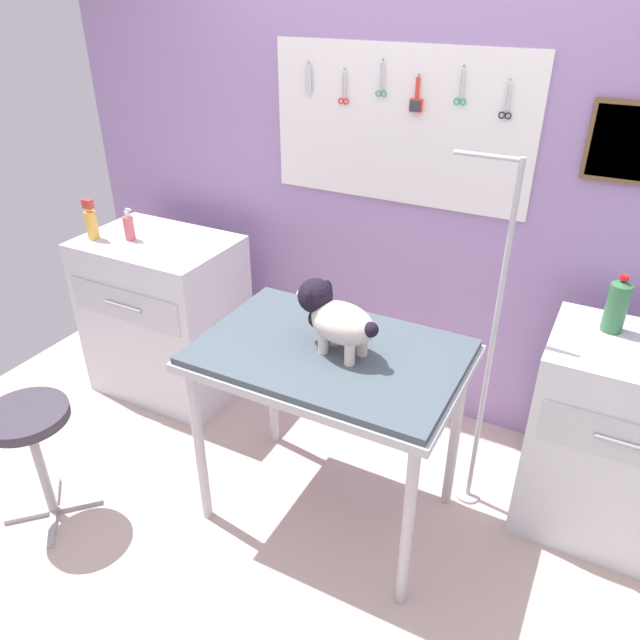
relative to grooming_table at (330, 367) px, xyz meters
The scene contains 11 objects.
ground 0.86m from the grooming_table, 97.57° to the right, with size 4.40×4.00×0.04m, color #C2AB9E.
rear_wall_panel 1.04m from the grooming_table, 92.19° to the left, with size 4.00×0.11×2.30m.
grooming_table is the anchor object (origin of this frame).
grooming_arm 0.65m from the grooming_table, 34.79° to the left, with size 0.30×0.11×1.58m.
dog 0.23m from the grooming_table, ahead, with size 0.37×0.22×0.27m.
counter_left 1.37m from the grooming_table, 160.41° to the left, with size 0.80×0.58×0.91m.
cabinet_right 1.24m from the grooming_table, 24.59° to the left, with size 0.68×0.54×0.90m.
stool 1.28m from the grooming_table, 150.90° to the right, with size 0.35×0.35×0.58m.
pump_bottle_white 1.44m from the grooming_table, 163.95° to the left, with size 0.05×0.05×0.17m.
conditioner_bottle 1.60m from the grooming_table, 168.49° to the left, with size 0.06×0.06×0.21m.
soda_bottle 1.14m from the grooming_table, 31.83° to the left, with size 0.08×0.08×0.24m.
Camera 1 is at (0.93, -1.47, 2.12)m, focal length 34.16 mm.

